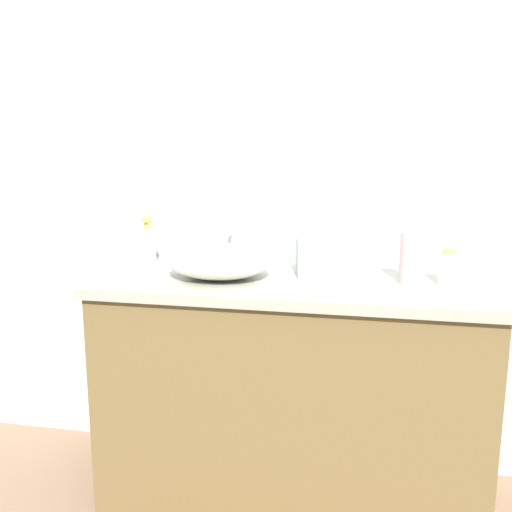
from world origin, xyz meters
TOP-DOWN VIEW (x-y plane):
  - bathroom_wall_rear at (0.00, 0.73)m, footprint 6.00×0.06m
  - vanity_counter at (-0.12, 0.39)m, footprint 1.40×0.59m
  - wall_mirror_panel at (-0.12, 0.69)m, footprint 1.36×0.01m
  - sink_basin at (-0.38, 0.35)m, footprint 0.38×0.32m
  - faucet at (-0.38, 0.53)m, footprint 0.03×0.13m
  - soap_dispenser at (-0.72, 0.52)m, footprint 0.06×0.06m
  - lotion_bottle at (0.29, 0.40)m, footprint 0.07×0.07m
  - perfume_bottle at (0.42, 0.41)m, footprint 0.06×0.06m
  - tissue_box at (-0.05, 0.45)m, footprint 0.15×0.15m

SIDE VIEW (x-z plane):
  - vanity_counter at x=-0.12m, z-range 0.00..0.88m
  - perfume_bottle at x=0.42m, z-range 0.87..0.99m
  - sink_basin at x=-0.38m, z-range 0.87..1.00m
  - tissue_box at x=-0.05m, z-range 0.86..1.04m
  - soap_dispenser at x=-0.72m, z-range 0.86..1.06m
  - lotion_bottle at x=0.29m, z-range 0.87..1.06m
  - faucet at x=-0.38m, z-range 0.89..1.07m
  - bathroom_wall_rear at x=0.00m, z-range 0.00..2.60m
  - wall_mirror_panel at x=-0.12m, z-range 0.87..1.89m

